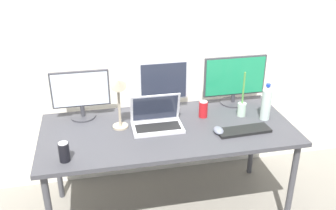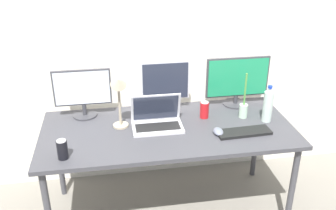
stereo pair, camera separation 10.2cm
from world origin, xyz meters
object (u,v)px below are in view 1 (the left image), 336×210
at_px(monitor_center, 164,86).
at_px(mouse_by_keyboard, 218,130).
at_px(monitor_right, 235,79).
at_px(keyboard_main, 244,130).
at_px(bamboo_vase, 242,107).
at_px(desk_lamp, 119,93).
at_px(soda_can_by_laptop, 64,152).
at_px(water_bottle, 266,103).
at_px(laptop_silver, 157,120).
at_px(monitor_left, 81,93).
at_px(soda_can_near_keyboard, 203,109).
at_px(work_desk, 168,135).

height_order(monitor_center, mouse_by_keyboard, monitor_center).
relative_size(monitor_right, keyboard_main, 1.33).
bearing_deg(bamboo_vase, desk_lamp, -177.39).
height_order(mouse_by_keyboard, soda_can_by_laptop, soda_can_by_laptop).
height_order(monitor_center, water_bottle, monitor_center).
relative_size(monitor_right, laptop_silver, 1.41).
xyz_separation_m(laptop_silver, bamboo_vase, (0.66, 0.04, 0.01)).
height_order(monitor_left, desk_lamp, desk_lamp).
distance_m(keyboard_main, soda_can_by_laptop, 1.21).
distance_m(monitor_center, keyboard_main, 0.69).
bearing_deg(desk_lamp, soda_can_near_keyboard, 7.51).
relative_size(keyboard_main, soda_can_by_laptop, 2.99).
bearing_deg(desk_lamp, mouse_by_keyboard, -14.99).
height_order(monitor_center, bamboo_vase, monitor_center).
xyz_separation_m(work_desk, mouse_by_keyboard, (0.33, -0.14, 0.08)).
xyz_separation_m(monitor_right, water_bottle, (0.13, -0.31, -0.08)).
distance_m(monitor_left, keyboard_main, 1.20).
bearing_deg(water_bottle, desk_lamp, 177.62).
xyz_separation_m(monitor_left, monitor_center, (0.62, 0.01, 0.00)).
bearing_deg(soda_can_by_laptop, desk_lamp, 40.18).
xyz_separation_m(monitor_left, monitor_right, (1.19, 0.01, 0.01)).
relative_size(monitor_right, mouse_by_keyboard, 4.70).
height_order(monitor_right, desk_lamp, desk_lamp).
distance_m(laptop_silver, desk_lamp, 0.34).
relative_size(monitor_center, desk_lamp, 0.94).
bearing_deg(monitor_left, soda_can_near_keyboard, -10.93).
bearing_deg(work_desk, monitor_center, 84.66).
bearing_deg(monitor_left, desk_lamp, -44.30).
relative_size(mouse_by_keyboard, desk_lamp, 0.25).
height_order(soda_can_near_keyboard, soda_can_by_laptop, same).
height_order(water_bottle, soda_can_by_laptop, water_bottle).
bearing_deg(work_desk, water_bottle, -0.67).
distance_m(monitor_center, soda_can_near_keyboard, 0.35).
height_order(monitor_center, keyboard_main, monitor_center).
distance_m(mouse_by_keyboard, bamboo_vase, 0.34).
bearing_deg(monitor_center, work_desk, -95.34).
distance_m(bamboo_vase, desk_lamp, 0.94).
bearing_deg(bamboo_vase, work_desk, -172.47).
xyz_separation_m(monitor_right, laptop_silver, (-0.67, -0.27, -0.15)).
distance_m(monitor_center, bamboo_vase, 0.61).
bearing_deg(bamboo_vase, mouse_by_keyboard, -139.53).
bearing_deg(laptop_silver, work_desk, -25.48).
bearing_deg(soda_can_by_laptop, laptop_silver, 26.58).
bearing_deg(monitor_right, work_desk, -153.34).
relative_size(laptop_silver, mouse_by_keyboard, 3.33).
bearing_deg(desk_lamp, water_bottle, -2.38).
relative_size(monitor_center, keyboard_main, 1.05).
height_order(laptop_silver, desk_lamp, desk_lamp).
relative_size(monitor_center, laptop_silver, 1.11).
relative_size(monitor_right, soda_can_by_laptop, 3.98).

